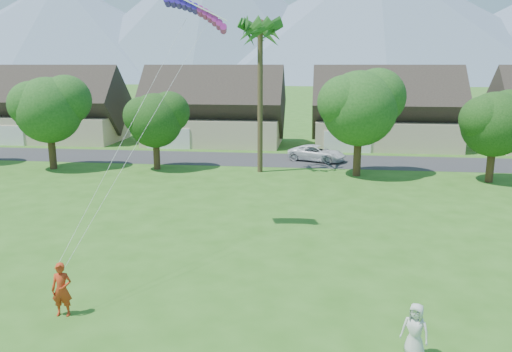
% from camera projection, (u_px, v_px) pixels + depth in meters
% --- Properties ---
extents(street, '(90.00, 7.00, 0.01)m').
position_uv_depth(street, '(288.00, 160.00, 47.28)').
color(street, '#2D2D30').
rests_on(street, ground).
extents(kite_flyer, '(0.79, 0.57, 1.99)m').
position_uv_depth(kite_flyer, '(62.00, 290.00, 17.86)').
color(kite_flyer, '#BA3315').
rests_on(kite_flyer, ground).
extents(watcher, '(1.03, 0.90, 1.77)m').
position_uv_depth(watcher, '(415.00, 331.00, 15.32)').
color(watcher, silver).
rests_on(watcher, ground).
extents(parked_car, '(5.85, 4.23, 1.48)m').
position_uv_depth(parked_car, '(317.00, 153.00, 46.78)').
color(parked_car, silver).
rests_on(parked_car, ground).
extents(mountain_ridge, '(540.00, 240.00, 70.00)m').
position_uv_depth(mountain_ridge, '(336.00, 25.00, 258.43)').
color(mountain_ridge, slate).
rests_on(mountain_ridge, ground).
extents(houses_row, '(72.75, 8.19, 8.86)m').
position_uv_depth(houses_row, '(298.00, 115.00, 55.18)').
color(houses_row, beige).
rests_on(houses_row, ground).
extents(tree_row, '(62.27, 6.67, 8.45)m').
position_uv_depth(tree_row, '(270.00, 115.00, 40.46)').
color(tree_row, '#47301C').
rests_on(tree_row, ground).
extents(fan_palm, '(3.00, 3.00, 13.80)m').
position_uv_depth(fan_palm, '(260.00, 27.00, 39.62)').
color(fan_palm, '#4C3D26').
rests_on(fan_palm, ground).
extents(parafoil_kite, '(3.43, 1.19, 0.50)m').
position_uv_depth(parafoil_kite, '(198.00, 10.00, 24.81)').
color(parafoil_kite, '#381AC4').
rests_on(parafoil_kite, ground).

